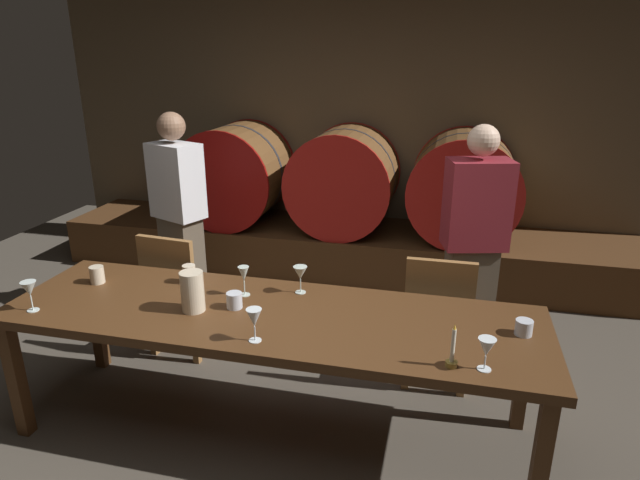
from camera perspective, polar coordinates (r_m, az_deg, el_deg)
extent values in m
plane|color=#4C443A|center=(3.23, -6.89, -19.38)|extent=(7.67, 7.67, 0.00)
cube|color=brown|center=(5.42, 3.70, 13.66)|extent=(5.90, 0.24, 2.94)
cube|color=#4C2D16|center=(5.18, 2.32, -0.95)|extent=(5.31, 0.90, 0.42)
cylinder|color=brown|center=(5.28, -8.80, 6.87)|extent=(0.92, 0.79, 0.92)
cylinder|color=maroon|center=(4.91, -10.59, 5.83)|extent=(0.94, 0.03, 0.94)
cylinder|color=maroon|center=(5.65, -7.24, 7.77)|extent=(0.94, 0.03, 0.94)
cylinder|color=#2D2D33|center=(5.28, -8.80, 6.87)|extent=(0.93, 0.04, 0.93)
cylinder|color=brown|center=(4.98, 2.57, 6.32)|extent=(0.92, 0.79, 0.92)
cylinder|color=#B21C16|center=(4.59, 1.57, 5.19)|extent=(0.94, 0.03, 0.94)
cylinder|color=#B21C16|center=(5.37, 3.43, 7.27)|extent=(0.94, 0.03, 0.94)
cylinder|color=#2D2D33|center=(4.98, 2.57, 6.32)|extent=(0.93, 0.04, 0.93)
cylinder|color=brown|center=(4.89, 14.85, 5.44)|extent=(0.92, 0.79, 0.92)
cylinder|color=#B21C16|center=(4.50, 14.87, 4.23)|extent=(0.94, 0.03, 0.94)
cylinder|color=#B21C16|center=(5.29, 14.82, 6.47)|extent=(0.94, 0.03, 0.94)
cylinder|color=#2D2D33|center=(4.89, 14.85, 5.44)|extent=(0.93, 0.04, 0.93)
cube|color=#4C2D16|center=(2.85, -5.28, -8.02)|extent=(2.81, 0.82, 0.05)
cube|color=#4C2D16|center=(3.42, -29.26, -12.69)|extent=(0.07, 0.07, 0.68)
cube|color=#4C2D16|center=(2.68, 22.16, -21.01)|extent=(0.07, 0.07, 0.68)
cube|color=#4C2D16|center=(3.88, -22.39, -7.75)|extent=(0.07, 0.07, 0.68)
cube|color=#4C2D16|center=(3.25, 20.55, -13.04)|extent=(0.07, 0.07, 0.68)
cube|color=olive|center=(3.88, -14.03, -5.11)|extent=(0.44, 0.44, 0.04)
cube|color=olive|center=(3.66, -15.83, -2.91)|extent=(0.40, 0.08, 0.42)
cube|color=olive|center=(4.03, -10.40, -7.52)|extent=(0.05, 0.05, 0.42)
cube|color=olive|center=(4.20, -14.48, -6.71)|extent=(0.05, 0.05, 0.42)
cube|color=olive|center=(3.77, -12.94, -9.68)|extent=(0.05, 0.05, 0.42)
cube|color=olive|center=(3.95, -17.19, -8.69)|extent=(0.05, 0.05, 0.42)
cube|color=olive|center=(3.50, 12.28, -7.78)|extent=(0.40, 0.40, 0.04)
cube|color=olive|center=(3.24, 12.47, -5.59)|extent=(0.40, 0.04, 0.42)
cube|color=olive|center=(3.76, 14.74, -9.93)|extent=(0.04, 0.04, 0.42)
cube|color=olive|center=(3.76, 9.50, -9.52)|extent=(0.04, 0.04, 0.42)
cube|color=olive|center=(3.47, 14.78, -12.64)|extent=(0.04, 0.04, 0.42)
cube|color=olive|center=(3.47, 9.05, -12.19)|extent=(0.04, 0.04, 0.42)
cube|color=brown|center=(4.39, -14.12, -2.69)|extent=(0.35, 0.30, 0.81)
cube|color=silver|center=(4.19, -14.88, 6.02)|extent=(0.44, 0.37, 0.56)
sphere|color=#8C664C|center=(4.11, -15.37, 11.45)|extent=(0.20, 0.20, 0.20)
cube|color=brown|center=(3.72, 15.18, -6.70)|extent=(0.34, 0.27, 0.84)
cube|color=maroon|center=(3.48, 16.18, 3.62)|extent=(0.43, 0.33, 0.55)
sphere|color=beige|center=(3.40, 16.81, 9.99)|extent=(0.19, 0.19, 0.19)
cylinder|color=olive|center=(2.45, 13.63, -12.53)|extent=(0.05, 0.05, 0.02)
cylinder|color=#EDE5CC|center=(2.40, 13.80, -10.71)|extent=(0.02, 0.02, 0.15)
cone|color=yellow|center=(2.36, 13.98, -8.83)|extent=(0.01, 0.01, 0.02)
cylinder|color=beige|center=(2.88, -13.25, -5.28)|extent=(0.12, 0.12, 0.21)
cylinder|color=silver|center=(3.22, -27.90, -6.53)|extent=(0.06, 0.06, 0.00)
cylinder|color=silver|center=(3.20, -28.02, -5.83)|extent=(0.01, 0.01, 0.08)
cone|color=silver|center=(3.17, -28.24, -4.52)|extent=(0.08, 0.08, 0.08)
cylinder|color=silver|center=(3.05, -7.91, -5.71)|extent=(0.06, 0.06, 0.00)
cylinder|color=silver|center=(3.03, -7.95, -4.98)|extent=(0.01, 0.01, 0.08)
cone|color=silver|center=(2.99, -8.02, -3.54)|extent=(0.06, 0.06, 0.08)
cylinder|color=white|center=(2.59, -6.83, -10.43)|extent=(0.06, 0.06, 0.00)
cylinder|color=white|center=(2.57, -6.86, -9.69)|extent=(0.01, 0.01, 0.07)
cone|color=white|center=(2.54, -6.93, -8.12)|extent=(0.07, 0.07, 0.09)
cylinder|color=silver|center=(3.05, -2.06, -5.50)|extent=(0.06, 0.06, 0.00)
cylinder|color=silver|center=(3.03, -2.06, -4.79)|extent=(0.01, 0.01, 0.08)
cone|color=silver|center=(3.00, -2.08, -3.47)|extent=(0.08, 0.08, 0.07)
cylinder|color=white|center=(2.47, 16.85, -12.85)|extent=(0.06, 0.06, 0.00)
cylinder|color=white|center=(2.45, 16.93, -12.19)|extent=(0.01, 0.01, 0.06)
cone|color=white|center=(2.42, 17.10, -10.73)|extent=(0.08, 0.08, 0.08)
cylinder|color=beige|center=(3.41, -22.38, -3.39)|extent=(0.08, 0.08, 0.10)
cylinder|color=beige|center=(3.24, -13.57, -3.49)|extent=(0.08, 0.08, 0.11)
cylinder|color=silver|center=(2.89, -8.99, -6.28)|extent=(0.08, 0.08, 0.09)
cylinder|color=silver|center=(2.78, 20.62, -8.60)|extent=(0.08, 0.08, 0.08)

